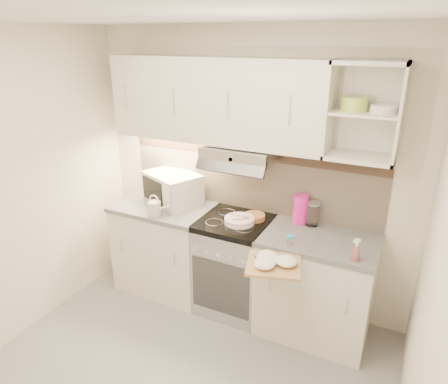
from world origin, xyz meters
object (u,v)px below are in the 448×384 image
Objects in this scene: plate_stack at (239,220)px; spray_bottle at (356,251)px; electric_range at (234,264)px; microwave at (173,188)px; glass_jar at (313,214)px; watering_can at (155,208)px; pink_pitcher at (301,209)px; cutting_board at (274,265)px.

plate_stack is 1.01m from spray_bottle.
spray_bottle is at bearing -11.79° from electric_range.
microwave reaches higher than glass_jar.
electric_range is at bearing 14.78° from watering_can.
watering_can is at bearing -162.95° from electric_range.
pink_pitcher is at bearing 20.95° from electric_range.
plate_stack is 1.24× the size of glass_jar.
watering_can is 1.28m from pink_pitcher.
plate_stack reaches higher than cutting_board.
cutting_board is at bearing -43.99° from plate_stack.
glass_jar is (0.11, 0.00, -0.02)m from pink_pitcher.
pink_pitcher reaches higher than plate_stack.
pink_pitcher is (0.52, 0.20, 0.58)m from electric_range.
glass_jar is (0.63, 0.20, 0.56)m from electric_range.
cutting_board is (0.48, -0.46, -0.05)m from plate_stack.
watering_can is at bearing 150.57° from cutting_board.
glass_jar is (1.34, 0.08, -0.04)m from microwave.
pink_pitcher reaches higher than cutting_board.
watering_can is at bearing -62.24° from microwave.
pink_pitcher is at bearing -179.93° from glass_jar.
plate_stack is 1.43× the size of spray_bottle.
glass_jar is at bearing 27.24° from microwave.
glass_jar is 0.72m from cutting_board.
microwave is at bearing 137.58° from cutting_board.
microwave reaches higher than plate_stack.
watering_can is 1.06× the size of glass_jar.
glass_jar reaches higher than spray_bottle.
glass_jar is 1.16× the size of spray_bottle.
microwave is at bearing 170.81° from electric_range.
plate_stack is at bearing 12.56° from microwave.
electric_range is 2.34× the size of cutting_board.
microwave reaches higher than cutting_board.
electric_range is at bearing 120.85° from cutting_board.
pink_pitcher is 0.72m from cutting_board.
electric_range reaches higher than cutting_board.
microwave is 1.41m from cutting_board.
electric_range is 4.28× the size of glass_jar.
microwave is 2.77× the size of watering_can.
microwave is 0.34m from watering_can.
microwave is 2.43× the size of pink_pitcher.
plate_stack is at bearing 10.94° from watering_can.
microwave is 1.24m from pink_pitcher.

